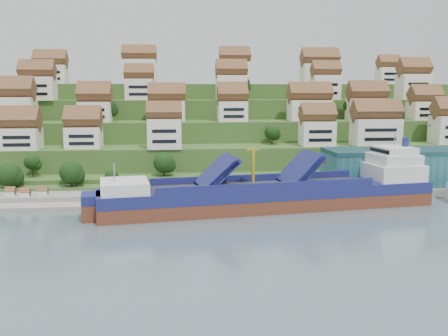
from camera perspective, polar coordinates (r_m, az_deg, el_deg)
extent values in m
plane|color=slate|center=(121.81, 4.13, -4.68)|extent=(300.00, 300.00, 0.00)
cube|color=gray|center=(140.37, 11.19, -2.56)|extent=(180.00, 14.00, 2.20)
cube|color=gray|center=(137.14, -21.49, -3.54)|extent=(45.00, 20.00, 1.00)
cube|color=#2D4C1E|center=(205.44, 0.15, 1.45)|extent=(260.00, 128.00, 4.00)
cube|color=#2D4C1E|center=(209.97, 0.02, 2.57)|extent=(260.00, 118.00, 11.00)
cube|color=#2D4C1E|center=(217.55, -0.18, 3.71)|extent=(260.00, 102.00, 18.00)
cube|color=#2D4C1E|center=(225.21, -0.37, 4.78)|extent=(260.00, 86.00, 25.00)
cube|color=#2D4C1E|center=(233.97, -0.57, 5.67)|extent=(260.00, 68.00, 31.00)
cube|color=white|center=(161.37, -22.19, 3.13)|extent=(11.08, 8.66, 6.41)
cube|color=white|center=(159.25, -15.72, 3.38)|extent=(10.48, 8.57, 6.41)
cube|color=white|center=(152.34, -6.81, 3.91)|extent=(10.14, 7.03, 9.01)
cube|color=white|center=(162.14, 10.58, 3.90)|extent=(10.42, 7.73, 7.79)
cube|color=white|center=(167.48, 16.93, 3.95)|extent=(14.68, 8.26, 8.51)
cube|color=white|center=(176.94, -22.84, 6.12)|extent=(12.69, 8.90, 8.32)
cube|color=white|center=(174.45, -14.49, 6.24)|extent=(10.58, 8.98, 6.73)
cube|color=white|center=(172.63, -6.53, 6.49)|extent=(12.14, 7.90, 7.06)
cube|color=white|center=(171.70, 0.96, 6.49)|extent=(9.72, 8.56, 6.81)
cube|color=white|center=(178.96, 9.72, 6.51)|extent=(14.33, 8.36, 7.11)
cube|color=white|center=(185.80, 15.99, 6.48)|extent=(13.16, 8.18, 7.73)
cube|color=white|center=(194.51, 21.91, 6.09)|extent=(10.46, 8.04, 6.52)
cube|color=white|center=(189.82, -20.48, 8.49)|extent=(11.65, 7.86, 8.23)
cube|color=white|center=(187.35, -9.64, 8.84)|extent=(10.15, 7.30, 7.66)
cube|color=white|center=(187.52, 0.84, 9.16)|extent=(11.03, 7.79, 8.97)
cube|color=white|center=(193.57, 11.51, 9.00)|extent=(10.19, 7.14, 9.10)
cube|color=white|center=(207.19, 20.80, 8.65)|extent=(11.30, 8.47, 9.59)
cube|color=white|center=(212.64, -19.15, 10.05)|extent=(12.23, 8.03, 7.38)
cube|color=white|center=(205.17, -9.63, 10.79)|extent=(12.97, 7.51, 9.67)
cube|color=white|center=(207.21, 1.24, 10.79)|extent=(11.83, 8.15, 9.02)
cube|color=white|center=(213.06, 10.84, 10.48)|extent=(14.60, 8.73, 8.25)
cube|color=white|center=(227.33, 18.23, 9.96)|extent=(8.90, 7.05, 7.17)
ellipsoid|color=#183712|center=(151.72, -21.09, 0.64)|extent=(4.44, 4.44, 4.44)
ellipsoid|color=#183712|center=(144.56, -6.89, 0.61)|extent=(6.03, 6.03, 6.03)
ellipsoid|color=#183712|center=(182.40, 23.12, 4.46)|extent=(4.82, 4.82, 4.82)
ellipsoid|color=#183712|center=(163.97, 5.52, 4.06)|extent=(5.03, 5.03, 5.03)
ellipsoid|color=#183712|center=(187.46, 14.17, 6.88)|extent=(4.72, 4.72, 4.72)
ellipsoid|color=#183712|center=(178.98, -15.53, 6.28)|extent=(5.72, 5.72, 5.72)
ellipsoid|color=#183712|center=(176.37, -13.16, 6.77)|extent=(6.22, 6.22, 6.22)
ellipsoid|color=#183712|center=(191.65, 2.12, 9.62)|extent=(5.85, 5.85, 5.85)
ellipsoid|color=#183712|center=(199.93, 10.12, 9.17)|extent=(4.96, 4.96, 4.96)
ellipsoid|color=#183712|center=(199.79, 12.00, 8.87)|extent=(5.12, 5.12, 5.12)
ellipsoid|color=#183712|center=(144.56, -23.32, -0.68)|extent=(6.38, 6.38, 6.38)
ellipsoid|color=#183712|center=(140.40, -17.07, -0.47)|extent=(6.32, 6.32, 6.32)
ellipsoid|color=#183712|center=(138.86, -12.73, -0.98)|extent=(3.82, 3.82, 3.82)
cube|color=#255F65|center=(153.36, 22.58, 0.20)|extent=(60.00, 15.00, 10.00)
cylinder|color=gray|center=(134.17, 11.05, -0.86)|extent=(0.16, 0.16, 8.00)
cube|color=maroon|center=(133.79, 11.34, 0.66)|extent=(1.20, 0.05, 0.80)
cube|color=white|center=(137.52, -23.19, -2.92)|extent=(2.40, 2.20, 2.20)
cube|color=white|center=(134.94, -21.76, -3.05)|extent=(2.40, 2.20, 2.20)
cube|color=white|center=(135.29, -19.95, -2.92)|extent=(2.40, 2.20, 2.20)
cube|color=brown|center=(121.90, 5.20, -4.20)|extent=(82.38, 24.34, 5.22)
cube|color=navy|center=(121.16, 5.22, -2.59)|extent=(82.40, 24.46, 2.71)
cube|color=silver|center=(114.26, -11.33, -2.09)|extent=(12.07, 13.30, 2.71)
cube|color=#262628|center=(120.25, 4.29, -2.01)|extent=(53.19, 18.19, 0.31)
cube|color=navy|center=(116.59, -1.06, -0.56)|extent=(9.43, 12.55, 7.22)
cube|color=navy|center=(122.86, 8.47, -0.17)|extent=(9.04, 12.49, 7.63)
cylinder|color=gold|center=(118.84, 3.36, 0.12)|extent=(0.83, 0.83, 9.39)
cube|color=silver|center=(135.13, 18.75, -0.40)|extent=(14.14, 13.61, 4.18)
cube|color=silver|center=(134.66, 18.82, 1.00)|extent=(11.89, 12.06, 2.61)
cube|color=silver|center=(134.40, 18.87, 1.93)|extent=(9.64, 10.52, 1.88)
cylinder|color=navy|center=(135.91, 20.02, 2.78)|extent=(1.90, 1.90, 2.30)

